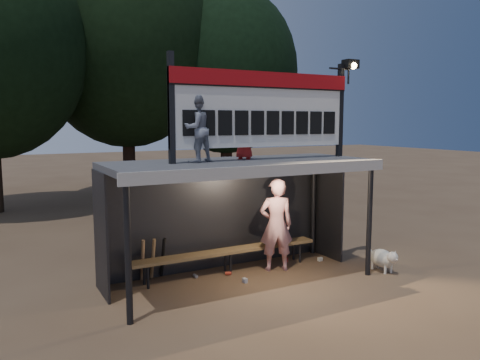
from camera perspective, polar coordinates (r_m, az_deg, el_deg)
name	(u,v)px	position (r m, az deg, el deg)	size (l,w,h in m)	color
ground	(241,281)	(9.21, 0.09, -12.17)	(80.00, 80.00, 0.00)	brown
player	(276,225)	(9.61, 4.42, -5.47)	(0.69, 0.45, 1.90)	white
child_a	(196,129)	(8.33, -5.37, 6.23)	(0.58, 0.45, 1.19)	gray
child_b	(244,137)	(9.03, 0.54, 5.23)	(0.41, 0.27, 0.85)	maroon
dugout_shelter	(235,184)	(8.98, -0.65, -0.53)	(5.10, 2.08, 2.32)	#434345
scoreboard_assembly	(267,107)	(8.97, 3.30, 8.92)	(4.10, 0.27, 1.99)	black
bench	(228,252)	(9.54, -1.50, -8.75)	(4.00, 0.35, 0.48)	olive
tree_mid	(126,43)	(20.06, -13.75, 15.88)	(7.22, 7.22, 10.36)	black
tree_right	(226,71)	(20.42, -1.71, 13.15)	(6.08, 6.08, 8.72)	black
dog	(383,258)	(10.08, 17.06, -9.10)	(0.36, 0.81, 0.49)	beige
bats	(153,259)	(9.24, -10.58, -9.42)	(0.48, 0.33, 0.84)	#9D7149
litter	(258,269)	(9.76, 2.25, -10.80)	(2.94, 0.85, 0.08)	red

